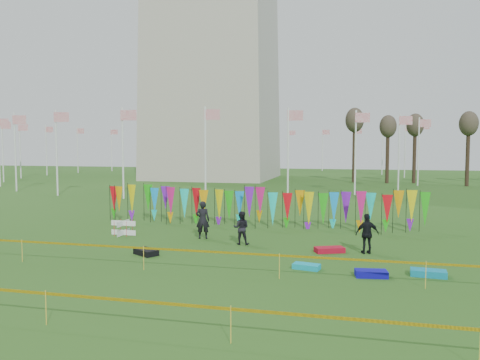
% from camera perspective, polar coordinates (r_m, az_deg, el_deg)
% --- Properties ---
extents(ground, '(160.00, 160.00, 0.00)m').
position_cam_1_polar(ground, '(18.78, -4.08, -10.02)').
color(ground, '#234D15').
rests_on(ground, ground).
extents(flagpole_ring, '(57.40, 56.16, 8.00)m').
position_cam_1_polar(flagpole_ring, '(68.22, -3.11, 3.60)').
color(flagpole_ring, silver).
rests_on(flagpole_ring, ground).
extents(banner_row, '(18.64, 0.64, 2.20)m').
position_cam_1_polar(banner_row, '(26.57, 2.03, -2.96)').
color(banner_row, black).
rests_on(banner_row, ground).
extents(caution_tape_near, '(26.00, 0.02, 0.90)m').
position_cam_1_polar(caution_tape_near, '(17.23, -6.40, -8.67)').
color(caution_tape_near, yellow).
rests_on(caution_tape_near, ground).
extents(caution_tape_far, '(26.00, 0.02, 0.90)m').
position_cam_1_polar(caution_tape_far, '(12.34, -15.48, -13.98)').
color(caution_tape_far, yellow).
rests_on(caution_tape_far, ground).
extents(box_kite, '(0.70, 0.70, 0.77)m').
position_cam_1_polar(box_kite, '(25.01, -14.03, -5.68)').
color(box_kite, red).
rests_on(box_kite, ground).
extents(person_left, '(0.77, 0.62, 1.89)m').
position_cam_1_polar(person_left, '(23.36, -4.57, -4.87)').
color(person_left, black).
rests_on(person_left, ground).
extents(person_mid, '(0.80, 0.54, 1.56)m').
position_cam_1_polar(person_mid, '(21.97, 0.15, -5.86)').
color(person_mid, black).
rests_on(person_mid, ground).
extents(person_right, '(1.13, 0.85, 1.72)m').
position_cam_1_polar(person_right, '(20.82, 15.24, -6.34)').
color(person_right, black).
rests_on(person_right, ground).
extents(kite_bag_turquoise, '(1.06, 0.68, 0.20)m').
position_cam_1_polar(kite_bag_turquoise, '(17.96, 8.11, -10.39)').
color(kite_bag_turquoise, '#0DABCC').
rests_on(kite_bag_turquoise, ground).
extents(kite_bag_blue, '(1.16, 0.71, 0.23)m').
position_cam_1_polar(kite_bag_blue, '(17.41, 15.70, -10.92)').
color(kite_bag_blue, '#0E0AAE').
rests_on(kite_bag_blue, ground).
extents(kite_bag_red, '(1.37, 1.02, 0.23)m').
position_cam_1_polar(kite_bag_red, '(20.84, 10.85, -8.35)').
color(kite_bag_red, '#B20B22').
rests_on(kite_bag_red, ground).
extents(kite_bag_black, '(1.22, 1.08, 0.24)m').
position_cam_1_polar(kite_bag_black, '(20.41, -11.37, -8.60)').
color(kite_bag_black, black).
rests_on(kite_bag_black, ground).
extents(kite_bag_teal, '(1.25, 0.68, 0.23)m').
position_cam_1_polar(kite_bag_teal, '(18.12, 21.98, -10.47)').
color(kite_bag_teal, '#0C87AE').
rests_on(kite_bag_teal, ground).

